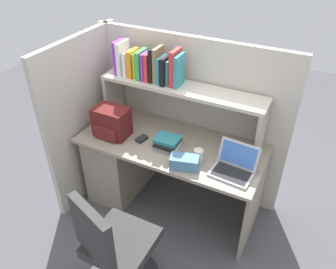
{
  "coord_description": "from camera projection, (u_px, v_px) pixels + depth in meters",
  "views": [
    {
      "loc": [
        1.04,
        -2.09,
        2.42
      ],
      "look_at": [
        0.0,
        -0.05,
        0.85
      ],
      "focal_mm": 36.0,
      "sensor_mm": 36.0,
      "label": 1
    }
  ],
  "objects": [
    {
      "name": "ground_plane",
      "position": [
        170.0,
        203.0,
        3.3
      ],
      "size": [
        8.0,
        8.0,
        0.0
      ],
      "primitive_type": "plane",
      "color": "#4C4C51"
    },
    {
      "name": "desk_book_stack",
      "position": [
        168.0,
        142.0,
        2.82
      ],
      "size": [
        0.21,
        0.2,
        0.08
      ],
      "color": "white",
      "rests_on": "desk"
    },
    {
      "name": "office_chair",
      "position": [
        116.0,
        252.0,
        2.38
      ],
      "size": [
        0.53,
        0.54,
        0.93
      ],
      "rotation": [
        0.0,
        0.0,
        2.79
      ],
      "color": "black",
      "rests_on": "ground_plane"
    },
    {
      "name": "desk",
      "position": [
        134.0,
        160.0,
        3.21
      ],
      "size": [
        1.6,
        0.7,
        0.73
      ],
      "color": "gray",
      "rests_on": "ground_plane"
    },
    {
      "name": "computer_mouse",
      "position": [
        142.0,
        139.0,
        2.91
      ],
      "size": [
        0.08,
        0.11,
        0.03
      ],
      "primitive_type": "cube",
      "rotation": [
        0.0,
        0.0,
        -0.19
      ],
      "color": "#262628",
      "rests_on": "desk"
    },
    {
      "name": "cubicle_partition_rear",
      "position": [
        189.0,
        118.0,
        3.14
      ],
      "size": [
        1.84,
        0.05,
        1.55
      ],
      "primitive_type": "cube",
      "color": "#BCB5A8",
      "rests_on": "ground_plane"
    },
    {
      "name": "overhead_hutch",
      "position": [
        181.0,
        97.0,
        2.83
      ],
      "size": [
        1.44,
        0.28,
        0.45
      ],
      "color": "#B3A99C",
      "rests_on": "desk"
    },
    {
      "name": "laptop",
      "position": [
        234.0,
        167.0,
        2.55
      ],
      "size": [
        0.33,
        0.29,
        0.22
      ],
      "color": "#B7BABF",
      "rests_on": "desk"
    },
    {
      "name": "cubicle_partition_left",
      "position": [
        87.0,
        118.0,
        3.14
      ],
      "size": [
        0.05,
        1.06,
        1.55
      ],
      "primitive_type": "cube",
      "color": "#BCB5A8",
      "rests_on": "ground_plane"
    },
    {
      "name": "paper_cup",
      "position": [
        198.0,
        155.0,
        2.68
      ],
      "size": [
        0.08,
        0.08,
        0.09
      ],
      "primitive_type": "cylinder",
      "color": "white",
      "rests_on": "desk"
    },
    {
      "name": "backpack",
      "position": [
        111.0,
        123.0,
        2.92
      ],
      "size": [
        0.3,
        0.23,
        0.26
      ],
      "color": "#591919",
      "rests_on": "desk"
    },
    {
      "name": "reference_books_on_shelf",
      "position": [
        149.0,
        65.0,
        2.82
      ],
      "size": [
        0.61,
        0.18,
        0.3
      ],
      "color": "purple",
      "rests_on": "overhead_hutch"
    },
    {
      "name": "tissue_box",
      "position": [
        184.0,
        162.0,
        2.59
      ],
      "size": [
        0.24,
        0.17,
        0.1
      ],
      "primitive_type": "cube",
      "rotation": [
        0.0,
        0.0,
        0.27
      ],
      "color": "teal",
      "rests_on": "desk"
    }
  ]
}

